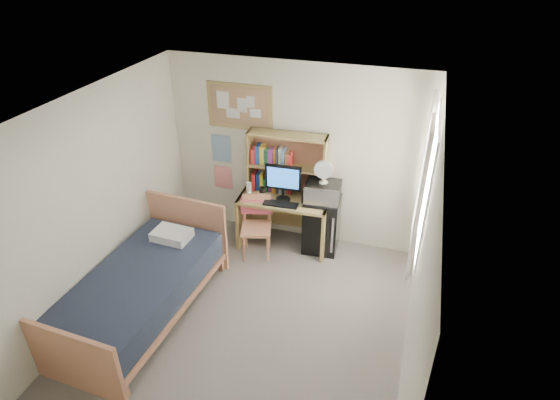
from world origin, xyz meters
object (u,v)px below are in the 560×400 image
(bulletin_board, at_px, (240,107))
(speaker_left, at_px, (262,192))
(desk, at_px, (284,221))
(desk_fan, at_px, (324,172))
(speaker_right, at_px, (305,197))
(mini_fridge, at_px, (322,224))
(microwave, at_px, (323,191))
(desk_chair, at_px, (256,228))
(monitor, at_px, (283,183))
(bed, at_px, (141,294))

(bulletin_board, bearing_deg, speaker_left, -41.57)
(desk, bearing_deg, speaker_left, -168.69)
(desk_fan, bearing_deg, speaker_right, -159.89)
(desk, height_order, desk_fan, desk_fan)
(mini_fridge, relative_size, microwave, 1.75)
(desk_chair, distance_m, mini_fridge, 0.93)
(mini_fridge, xyz_separation_m, desk_fan, (0.00, -0.02, 0.83))
(desk_chair, bearing_deg, bulletin_board, 107.70)
(desk_chair, bearing_deg, desk, 34.92)
(bulletin_board, xyz_separation_m, monitor, (0.74, -0.38, -0.87))
(desk_fan, bearing_deg, bed, -134.95)
(desk, bearing_deg, microwave, 2.97)
(mini_fridge, bearing_deg, bulletin_board, 165.90)
(desk, bearing_deg, bed, -125.16)
(speaker_left, bearing_deg, desk_chair, -92.25)
(desk, height_order, mini_fridge, mini_fridge)
(mini_fridge, height_order, monitor, monitor)
(speaker_right, bearing_deg, mini_fridge, 24.70)
(desk_chair, xyz_separation_m, microwave, (0.83, 0.41, 0.50))
(microwave, relative_size, desk_fan, 1.49)
(bed, relative_size, microwave, 4.77)
(desk_chair, distance_m, speaker_right, 0.80)
(monitor, xyz_separation_m, microwave, (0.53, 0.11, -0.10))
(speaker_left, height_order, speaker_right, speaker_right)
(bulletin_board, relative_size, desk_fan, 3.03)
(desk_chair, distance_m, speaker_left, 0.50)
(desk_chair, height_order, desk_fan, desk_fan)
(speaker_right, bearing_deg, monitor, -180.00)
(bulletin_board, relative_size, monitor, 1.77)
(desk_chair, xyz_separation_m, speaker_left, (-0.00, 0.28, 0.41))
(bulletin_board, height_order, desk, bulletin_board)
(desk_chair, relative_size, mini_fridge, 1.10)
(monitor, relative_size, microwave, 1.15)
(bulletin_board, relative_size, microwave, 2.03)
(mini_fridge, distance_m, speaker_right, 0.53)
(speaker_right, bearing_deg, desk_fan, 20.52)
(desk, height_order, speaker_right, speaker_right)
(monitor, bearing_deg, speaker_right, 0.00)
(bed, height_order, speaker_left, speaker_left)
(bulletin_board, xyz_separation_m, mini_fridge, (1.27, -0.24, -1.51))
(monitor, xyz_separation_m, speaker_left, (-0.30, -0.01, -0.19))
(desk_fan, bearing_deg, microwave, 176.77)
(desk, height_order, monitor, monitor)
(bed, height_order, microwave, microwave)
(speaker_left, distance_m, microwave, 0.84)
(bulletin_board, relative_size, mini_fridge, 1.16)
(bulletin_board, bearing_deg, microwave, -11.73)
(desk, height_order, speaker_left, speaker_left)
(desk, xyz_separation_m, speaker_left, (-0.30, -0.07, 0.47))
(bulletin_board, xyz_separation_m, desk_chair, (0.45, -0.68, -1.47))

